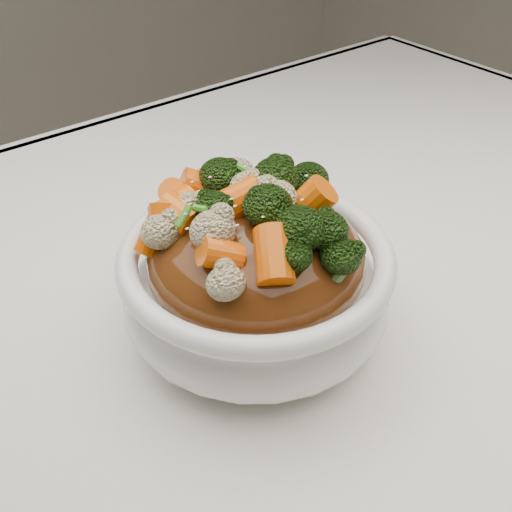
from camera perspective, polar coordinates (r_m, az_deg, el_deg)
dining_table at (r=0.84m, az=1.38°, el=-21.75°), size 1.20×0.80×0.75m
tablecloth at (r=0.57m, az=1.91°, el=-3.15°), size 1.20×0.80×0.04m
bowl at (r=0.47m, az=-0.00°, el=-3.02°), size 0.24×0.24×0.08m
sauce_base at (r=0.46m, az=0.00°, el=-0.29°), size 0.19×0.19×0.09m
carrots at (r=0.42m, az=0.00°, el=6.21°), size 0.19×0.19×0.05m
broccoli at (r=0.42m, az=0.00°, el=6.10°), size 0.19×0.19×0.04m
cauliflower at (r=0.42m, az=0.00°, el=5.88°), size 0.19×0.19×0.03m
scallions at (r=0.42m, az=0.00°, el=6.33°), size 0.15×0.15×0.02m
sesame_seeds at (r=0.42m, az=0.00°, el=6.33°), size 0.18×0.18×0.01m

